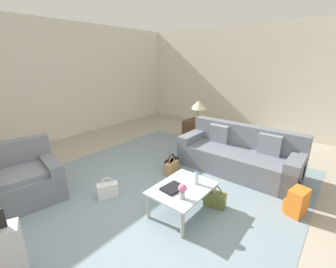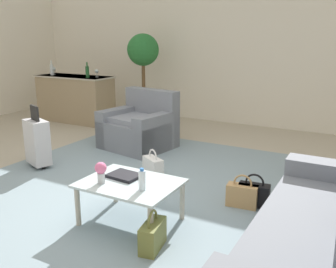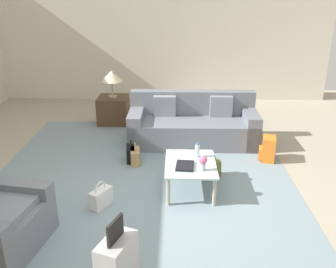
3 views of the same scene
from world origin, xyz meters
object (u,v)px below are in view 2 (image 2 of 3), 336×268
handbag_tan (242,195)px  handbag_black (254,194)px  coffee_table_book (124,176)px  wine_bottle_clear (52,70)px  armchair (141,128)px  handbag_olive (153,235)px  wine_glass_left_of_centre (97,72)px  couch (334,249)px  flower_vase (101,171)px  water_bottle (142,180)px  wine_bottle_green (87,72)px  suitcase_silver (37,142)px  bar_console (75,98)px  wine_glass_leftmost (54,69)px  potted_ficus (143,66)px  handbag_white (153,166)px  coffee_table (130,187)px

handbag_tan → handbag_black: 0.13m
coffee_table_book → handbag_black: size_ratio=0.85×
wine_bottle_clear → handbag_tan: (4.81, -2.13, -0.93)m
armchair → handbag_olive: size_ratio=3.18×
wine_glass_left_of_centre → handbag_tan: size_ratio=0.43×
couch → handbag_black: bearing=130.1°
flower_vase → wine_bottle_clear: 4.92m
water_bottle → wine_bottle_green: wine_bottle_green is taller
coffee_table_book → handbag_black: bearing=43.9°
suitcase_silver → flower_vase: bearing=-25.5°
armchair → water_bottle: (1.49, -2.27, 0.21)m
bar_console → wine_bottle_clear: wine_bottle_clear is taller
wine_glass_leftmost → potted_ficus: 1.96m
bar_console → handbag_olive: size_ratio=4.59×
bar_console → wine_bottle_clear: (-0.48, -0.12, 0.57)m
water_bottle → wine_bottle_clear: (-4.18, 3.08, 0.55)m
wine_bottle_green → suitcase_silver: (1.03, -2.28, -0.70)m
handbag_white → suitcase_silver: bearing=-163.7°
flower_vase → armchair: bearing=114.7°
water_bottle → suitcase_silver: 2.35m
handbag_olive → couch: bearing=8.3°
couch → handbag_black: 1.35m
suitcase_silver → handbag_olive: (2.43, -1.00, -0.23)m
couch → wine_bottle_green: bearing=147.5°
suitcase_silver → handbag_white: 1.63m
water_bottle → couch: bearing=0.0°
armchair → wine_bottle_green: 2.07m
water_bottle → coffee_table_book: water_bottle is taller
bar_console → wine_glass_leftmost: wine_glass_leftmost is taller
wine_bottle_clear → potted_ficus: 1.93m
couch → wine_glass_leftmost: 6.72m
coffee_table_book → wine_glass_left_of_centre: bearing=137.6°
armchair → potted_ficus: bearing=120.9°
water_bottle → handbag_tan: water_bottle is taller
suitcase_silver → handbag_white: suitcase_silver is taller
couch → armchair: armchair is taller
wine_bottle_clear → couch: bearing=-28.0°
handbag_tan → handbag_white: 1.31m
potted_ficus → wine_bottle_green: bearing=-139.0°
flower_vase → wine_bottle_clear: (-3.76, 3.13, 0.52)m
bar_console → potted_ficus: 1.58m
bar_console → wine_glass_left_of_centre: (0.56, 0.05, 0.56)m
coffee_table → water_bottle: size_ratio=4.44×
wine_glass_left_of_centre → couch: bearing=-34.4°
wine_glass_left_of_centre → coffee_table: bearing=-46.9°
coffee_table_book → wine_bottle_green: wine_bottle_green is taller
water_bottle → coffee_table_book: size_ratio=0.67×
wine_glass_leftmost → wine_glass_left_of_centre: same height
wine_glass_left_of_centre → wine_bottle_clear: size_ratio=0.51×
bar_console → handbag_olive: (3.93, -3.40, -0.36)m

